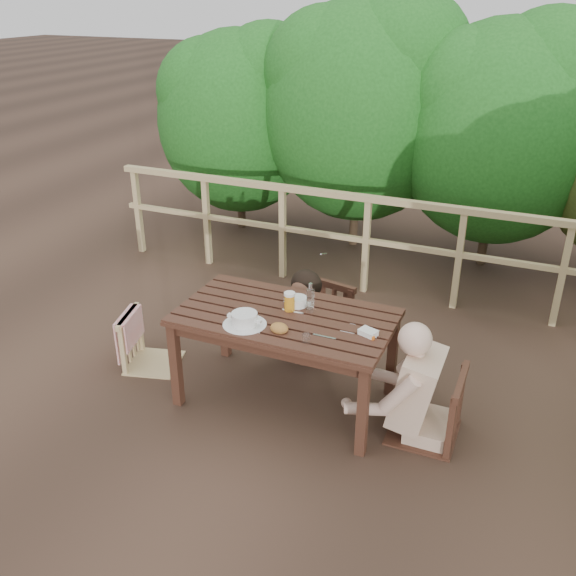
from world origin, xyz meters
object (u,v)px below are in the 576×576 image
at_px(table, 285,358).
at_px(beer_glass, 290,302).
at_px(bottle, 310,298).
at_px(chair_left, 150,319).
at_px(soup_far, 297,302).
at_px(tumbler, 306,339).
at_px(butter_tub, 368,333).
at_px(woman, 316,285).
at_px(chair_far, 315,294).
at_px(bread_roll, 279,328).
at_px(chair_right, 430,375).
at_px(diner_right, 437,349).
at_px(soup_near, 244,320).

height_order(table, beer_glass, beer_glass).
xyz_separation_m(beer_glass, bottle, (0.14, 0.04, 0.04)).
distance_m(chair_left, soup_far, 1.26).
xyz_separation_m(tumbler, butter_tub, (0.34, 0.24, -0.01)).
xyz_separation_m(woman, soup_far, (0.09, -0.63, 0.16)).
bearing_deg(chair_far, woman, 101.22).
bearing_deg(soup_far, bottle, -21.52).
xyz_separation_m(chair_left, soup_far, (1.21, 0.15, 0.32)).
distance_m(chair_far, soup_far, 0.65).
relative_size(bread_roll, beer_glass, 0.83).
height_order(chair_right, bottle, chair_right).
xyz_separation_m(woman, butter_tub, (0.68, -0.83, 0.14)).
relative_size(chair_far, woman, 0.88).
height_order(tumbler, butter_tub, tumbler).
xyz_separation_m(soup_far, bottle, (0.12, -0.05, 0.08)).
distance_m(table, bottle, 0.50).
distance_m(tumbler, butter_tub, 0.42).
height_order(chair_left, butter_tub, chair_left).
distance_m(diner_right, soup_near, 1.29).
height_order(diner_right, tumbler, diner_right).
height_order(chair_right, soup_near, chair_right).
bearing_deg(chair_right, bread_roll, -76.33).
bearing_deg(diner_right, chair_far, 56.14).
xyz_separation_m(woman, bread_roll, (0.12, -1.02, 0.15)).
xyz_separation_m(chair_far, bread_roll, (0.12, -1.00, 0.22)).
xyz_separation_m(chair_right, soup_far, (-1.02, 0.15, 0.27)).
relative_size(chair_right, woman, 0.81).
xyz_separation_m(chair_far, diner_right, (1.14, -0.76, 0.17)).
xyz_separation_m(chair_right, butter_tub, (-0.42, -0.05, 0.25)).
xyz_separation_m(diner_right, beer_glass, (-1.07, 0.06, 0.09)).
relative_size(table, woman, 1.30).
bearing_deg(soup_near, woman, 82.67).
height_order(diner_right, soup_far, diner_right).
relative_size(woman, bottle, 5.03).
distance_m(woman, beer_glass, 0.74).
height_order(woman, soup_far, woman).
bearing_deg(bread_roll, chair_far, 97.06).
relative_size(chair_far, tumbler, 15.32).
bearing_deg(beer_glass, butter_tub, -10.84).
bearing_deg(chair_far, table, -73.95).
xyz_separation_m(chair_left, beer_glass, (1.18, 0.06, 0.36)).
height_order(table, bread_roll, bread_roll).
distance_m(diner_right, tumbler, 0.85).
distance_m(soup_near, bottle, 0.50).
distance_m(chair_far, beer_glass, 0.74).
bearing_deg(bread_roll, chair_right, 13.86).
bearing_deg(butter_tub, diner_right, 26.41).
relative_size(table, bread_roll, 12.03).
xyz_separation_m(chair_left, bottle, (1.32, 0.10, 0.40)).
bearing_deg(beer_glass, chair_right, -3.51).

